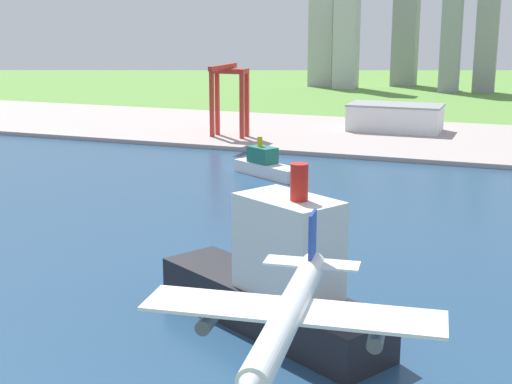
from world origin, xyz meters
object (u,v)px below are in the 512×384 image
at_px(airplane_landing, 289,314).
at_px(warehouse_main, 395,117).
at_px(ferry_boat, 266,166).
at_px(port_crane_red, 228,86).
at_px(cargo_ship, 277,282).

distance_m(airplane_landing, warehouse_main, 372.03).
xyz_separation_m(ferry_boat, warehouse_main, (32.90, 143.46, 5.82)).
xyz_separation_m(port_crane_red, warehouse_main, (87.30, 59.08, -21.47)).
relative_size(port_crane_red, warehouse_main, 0.75).
bearing_deg(airplane_landing, port_crane_red, 114.31).
distance_m(ferry_boat, port_crane_red, 104.03).
relative_size(airplane_landing, port_crane_red, 1.08).
relative_size(cargo_ship, port_crane_red, 1.54).
bearing_deg(port_crane_red, airplane_landing, -65.69).
xyz_separation_m(airplane_landing, cargo_ship, (-24.06, 64.15, -21.02)).
relative_size(airplane_landing, warehouse_main, 0.81).
bearing_deg(airplane_landing, warehouse_main, 98.07).
bearing_deg(port_crane_red, warehouse_main, 34.09).
height_order(port_crane_red, warehouse_main, port_crane_red).
xyz_separation_m(airplane_landing, ferry_boat, (-85.01, 224.23, -28.04)).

